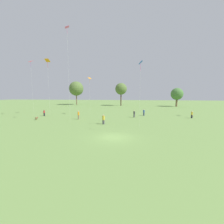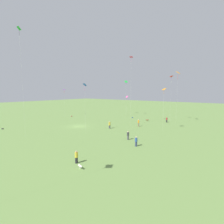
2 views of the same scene
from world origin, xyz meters
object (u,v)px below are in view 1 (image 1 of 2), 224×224
person_2 (78,115)px  person_3 (144,112)px  person_5 (44,113)px  kite_8 (67,34)px  person_0 (134,114)px  kite_3 (141,66)px  dog_0 (37,118)px  person_1 (192,115)px  kite_0 (90,80)px  kite_4 (31,64)px  kite_9 (47,62)px  person_4 (103,120)px  dog_1 (193,116)px

person_2 → person_3: bearing=92.0°
person_5 → kite_8: 19.92m
person_0 → person_5: 22.67m
kite_3 → dog_0: 24.22m
person_1 → kite_0: bearing=25.0°
dog_0 → kite_3: bearing=-15.9°
kite_4 → kite_9: (2.86, 2.73, 0.93)m
person_0 → kite_9: (-22.64, 1.88, 13.04)m
kite_3 → kite_4: size_ratio=0.79×
person_4 → kite_8: 17.61m
kite_0 → kite_4: bearing=-178.8°
kite_8 → kite_3: bearing=100.7°
dog_1 → kite_3: bearing=-119.7°
person_0 → kite_4: bearing=23.8°
person_0 → person_5: person_0 is taller
person_3 → person_4: person_4 is taller
kite_4 → dog_0: 14.34m
kite_8 → dog_1: 33.11m
person_2 → person_5: bearing=-135.1°
person_5 → dog_0: (1.59, -5.46, -0.37)m
person_5 → person_0: bearing=25.1°
person_0 → kite_4: 28.24m
person_0 → dog_0: 21.98m
kite_4 → person_2: bearing=49.8°
person_2 → person_3: (14.76, 7.68, -0.14)m
person_1 → person_5: 35.91m
kite_0 → dog_1: size_ratio=12.28×
person_1 → dog_1: bearing=-88.0°
person_1 → person_3: person_3 is taller
person_3 → person_2: bearing=-165.9°
kite_4 → kite_8: 14.69m
person_2 → dog_0: 9.02m
kite_0 → dog_0: size_ratio=11.22×
person_2 → kite_3: (12.92, -6.29, 9.11)m
person_1 → person_2: (-25.47, -5.01, 0.15)m
person_3 → kite_8: (-15.47, -10.60, 16.05)m
kite_0 → dog_1: kite_0 is taller
person_1 → kite_0: size_ratio=0.17×
dog_0 → dog_1: size_ratio=1.09×
person_5 → kite_0: bearing=38.7°
person_4 → dog_1: bearing=-143.1°
person_1 → person_4: size_ratio=0.93×
person_1 → kite_8: kite_8 is taller
kite_4 → person_0: bearing=67.1°
kite_3 → dog_1: size_ratio=13.57×
person_5 → dog_0: bearing=-50.7°
person_2 → person_4: 7.89m
kite_3 → kite_8: kite_8 is taller
person_5 → dog_1: 36.87m
kite_0 → kite_4: 14.81m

